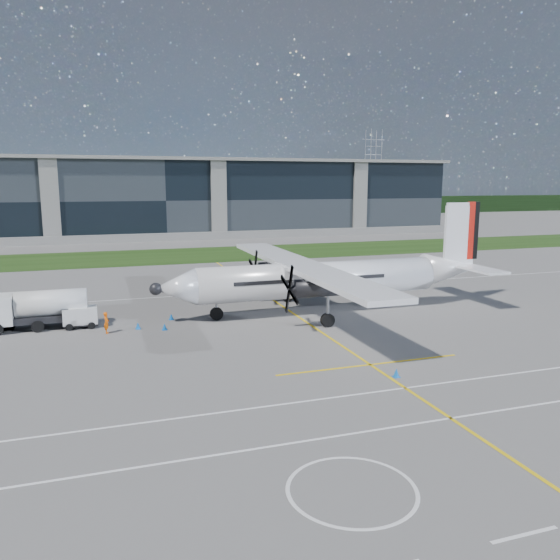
{
  "coord_description": "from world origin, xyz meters",
  "views": [
    {
      "loc": [
        -12.05,
        -34.15,
        10.81
      ],
      "look_at": [
        1.11,
        5.61,
        3.33
      ],
      "focal_mm": 35.0,
      "sensor_mm": 36.0,
      "label": 1
    }
  ],
  "objects_px": {
    "pylon_east": "(373,171)",
    "safety_cone_stbdwing": "(252,279)",
    "turboprop_aircraft": "(330,258)",
    "safety_cone_nose_stbd": "(171,317)",
    "ground_crew_person": "(106,321)",
    "safety_cone_portwing": "(396,373)",
    "fuel_tanker_truck": "(28,310)",
    "baggage_tug": "(80,317)",
    "safety_cone_fwd": "(138,326)",
    "safety_cone_nose_port": "(165,327)"
  },
  "relations": [
    {
      "from": "pylon_east",
      "to": "safety_cone_stbdwing",
      "type": "xyz_separation_m",
      "value": [
        -81.29,
        -126.62,
        -14.75
      ]
    },
    {
      "from": "turboprop_aircraft",
      "to": "safety_cone_nose_stbd",
      "type": "distance_m",
      "value": 13.95
    },
    {
      "from": "ground_crew_person",
      "to": "safety_cone_portwing",
      "type": "distance_m",
      "value": 21.26
    },
    {
      "from": "ground_crew_person",
      "to": "safety_cone_portwing",
      "type": "xyz_separation_m",
      "value": [
        15.37,
        -14.68,
        -0.66
      ]
    },
    {
      "from": "fuel_tanker_truck",
      "to": "safety_cone_nose_stbd",
      "type": "xyz_separation_m",
      "value": [
        10.43,
        -0.41,
        -1.2
      ]
    },
    {
      "from": "fuel_tanker_truck",
      "to": "safety_cone_nose_stbd",
      "type": "relative_size",
      "value": 15.43
    },
    {
      "from": "baggage_tug",
      "to": "safety_cone_nose_stbd",
      "type": "height_order",
      "value": "baggage_tug"
    },
    {
      "from": "baggage_tug",
      "to": "ground_crew_person",
      "type": "relative_size",
      "value": 1.45
    },
    {
      "from": "baggage_tug",
      "to": "ground_crew_person",
      "type": "distance_m",
      "value": 2.96
    },
    {
      "from": "turboprop_aircraft",
      "to": "safety_cone_portwing",
      "type": "xyz_separation_m",
      "value": [
        -2.8,
        -15.95,
        -4.31
      ]
    },
    {
      "from": "safety_cone_nose_stbd",
      "to": "safety_cone_portwing",
      "type": "bearing_deg",
      "value": -58.88
    },
    {
      "from": "baggage_tug",
      "to": "safety_cone_stbdwing",
      "type": "bearing_deg",
      "value": 40.09
    },
    {
      "from": "ground_crew_person",
      "to": "safety_cone_fwd",
      "type": "xyz_separation_m",
      "value": [
        2.23,
        0.49,
        -0.66
      ]
    },
    {
      "from": "safety_cone_fwd",
      "to": "safety_cone_nose_stbd",
      "type": "bearing_deg",
      "value": 37.12
    },
    {
      "from": "safety_cone_nose_port",
      "to": "ground_crew_person",
      "type": "bearing_deg",
      "value": 174.41
    },
    {
      "from": "turboprop_aircraft",
      "to": "baggage_tug",
      "type": "height_order",
      "value": "turboprop_aircraft"
    },
    {
      "from": "safety_cone_nose_port",
      "to": "safety_cone_fwd",
      "type": "distance_m",
      "value": 2.07
    },
    {
      "from": "pylon_east",
      "to": "baggage_tug",
      "type": "xyz_separation_m",
      "value": [
        -98.81,
        -141.36,
        -14.21
      ]
    },
    {
      "from": "pylon_east",
      "to": "fuel_tanker_truck",
      "type": "relative_size",
      "value": 3.89
    },
    {
      "from": "safety_cone_nose_port",
      "to": "safety_cone_fwd",
      "type": "relative_size",
      "value": 1.0
    },
    {
      "from": "fuel_tanker_truck",
      "to": "ground_crew_person",
      "type": "distance_m",
      "value": 6.24
    },
    {
      "from": "safety_cone_fwd",
      "to": "safety_cone_portwing",
      "type": "xyz_separation_m",
      "value": [
        13.14,
        -15.17,
        0.0
      ]
    },
    {
      "from": "ground_crew_person",
      "to": "safety_cone_stbdwing",
      "type": "bearing_deg",
      "value": -40.52
    },
    {
      "from": "pylon_east",
      "to": "safety_cone_fwd",
      "type": "xyz_separation_m",
      "value": [
        -94.73,
        -143.18,
        -14.75
      ]
    },
    {
      "from": "pylon_east",
      "to": "ground_crew_person",
      "type": "bearing_deg",
      "value": -124.01
    },
    {
      "from": "pylon_east",
      "to": "safety_cone_portwing",
      "type": "bearing_deg",
      "value": -117.26
    },
    {
      "from": "baggage_tug",
      "to": "safety_cone_portwing",
      "type": "xyz_separation_m",
      "value": [
        17.22,
        -16.99,
        -0.54
      ]
    },
    {
      "from": "pylon_east",
      "to": "safety_cone_nose_stbd",
      "type": "distance_m",
      "value": 169.09
    },
    {
      "from": "safety_cone_fwd",
      "to": "fuel_tanker_truck",
      "type": "bearing_deg",
      "value": 162.18
    },
    {
      "from": "baggage_tug",
      "to": "safety_cone_stbdwing",
      "type": "height_order",
      "value": "baggage_tug"
    },
    {
      "from": "fuel_tanker_truck",
      "to": "safety_cone_nose_port",
      "type": "relative_size",
      "value": 15.43
    },
    {
      "from": "turboprop_aircraft",
      "to": "ground_crew_person",
      "type": "height_order",
      "value": "turboprop_aircraft"
    },
    {
      "from": "pylon_east",
      "to": "baggage_tug",
      "type": "distance_m",
      "value": 173.05
    },
    {
      "from": "pylon_east",
      "to": "safety_cone_fwd",
      "type": "bearing_deg",
      "value": -123.49
    },
    {
      "from": "turboprop_aircraft",
      "to": "safety_cone_nose_port",
      "type": "relative_size",
      "value": 60.82
    },
    {
      "from": "turboprop_aircraft",
      "to": "pylon_east",
      "type": "bearing_deg",
      "value": 61.04
    },
    {
      "from": "fuel_tanker_truck",
      "to": "turboprop_aircraft",
      "type": "bearing_deg",
      "value": -4.09
    },
    {
      "from": "baggage_tug",
      "to": "fuel_tanker_truck",
      "type": "bearing_deg",
      "value": 169.67
    },
    {
      "from": "safety_cone_nose_port",
      "to": "fuel_tanker_truck",
      "type": "bearing_deg",
      "value": 160.59
    },
    {
      "from": "safety_cone_fwd",
      "to": "pylon_east",
      "type": "bearing_deg",
      "value": 56.51
    },
    {
      "from": "turboprop_aircraft",
      "to": "safety_cone_nose_port",
      "type": "xyz_separation_m",
      "value": [
        -14.07,
        -1.68,
        -4.31
      ]
    },
    {
      "from": "turboprop_aircraft",
      "to": "fuel_tanker_truck",
      "type": "distance_m",
      "value": 23.9
    },
    {
      "from": "ground_crew_person",
      "to": "safety_cone_portwing",
      "type": "relative_size",
      "value": 3.62
    },
    {
      "from": "turboprop_aircraft",
      "to": "safety_cone_fwd",
      "type": "xyz_separation_m",
      "value": [
        -15.93,
        -0.78,
        -4.31
      ]
    },
    {
      "from": "safety_cone_fwd",
      "to": "safety_cone_portwing",
      "type": "distance_m",
      "value": 20.07
    },
    {
      "from": "pylon_east",
      "to": "safety_cone_stbdwing",
      "type": "distance_m",
      "value": 151.19
    },
    {
      "from": "turboprop_aircraft",
      "to": "safety_cone_stbdwing",
      "type": "bearing_deg",
      "value": 98.99
    },
    {
      "from": "turboprop_aircraft",
      "to": "safety_cone_portwing",
      "type": "distance_m",
      "value": 16.76
    },
    {
      "from": "pylon_east",
      "to": "safety_cone_fwd",
      "type": "height_order",
      "value": "pylon_east"
    },
    {
      "from": "fuel_tanker_truck",
      "to": "ground_crew_person",
      "type": "relative_size",
      "value": 4.26
    }
  ]
}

